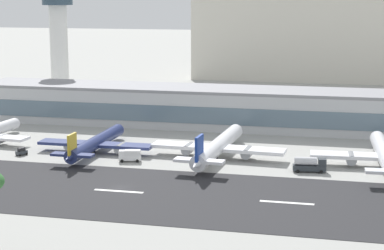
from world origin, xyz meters
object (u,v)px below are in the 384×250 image
(distant_hotel_block, at_px, (315,39))
(service_baggage_tug_2, at_px, (22,152))
(terminal_building, at_px, (194,106))
(service_fuel_truck_0, at_px, (310,164))
(service_box_truck_1, at_px, (130,155))
(control_tower, at_px, (59,37))
(airliner_gold_tail_gate_1, at_px, (94,144))
(airliner_navy_tail_gate_2, at_px, (217,147))

(distant_hotel_block, distance_m, service_baggage_tug_2, 205.53)
(terminal_building, bearing_deg, service_fuel_truck_0, -51.80)
(service_box_truck_1, xyz_separation_m, service_baggage_tug_2, (-32.56, 0.03, -0.74))
(control_tower, xyz_separation_m, service_fuel_truck_0, (107.76, -87.29, -25.85))
(distant_hotel_block, relative_size, airliner_gold_tail_gate_1, 2.98)
(terminal_building, xyz_separation_m, control_tower, (-64.72, 32.59, 21.11))
(service_fuel_truck_0, xyz_separation_m, service_baggage_tug_2, (-81.39, 0.12, -0.98))
(distant_hotel_block, relative_size, airliner_navy_tail_gate_2, 2.60)
(control_tower, distance_m, distant_hotel_block, 143.66)
(airliner_navy_tail_gate_2, relative_size, service_baggage_tug_2, 13.80)
(airliner_navy_tail_gate_2, bearing_deg, service_fuel_truck_0, -104.58)
(terminal_building, relative_size, airliner_gold_tail_gate_1, 3.60)
(airliner_gold_tail_gate_1, relative_size, airliner_navy_tail_gate_2, 0.87)
(airliner_gold_tail_gate_1, relative_size, service_baggage_tug_2, 12.05)
(distant_hotel_block, height_order, service_box_truck_1, distant_hotel_block)
(airliner_gold_tail_gate_1, height_order, service_fuel_truck_0, airliner_gold_tail_gate_1)
(terminal_building, xyz_separation_m, service_box_truck_1, (-5.79, -54.62, -4.98))
(distant_hotel_block, bearing_deg, airliner_navy_tail_gate_2, -95.37)
(terminal_building, xyz_separation_m, service_baggage_tug_2, (-38.35, -54.58, -5.72))
(distant_hotel_block, height_order, service_baggage_tug_2, distant_hotel_block)
(service_box_truck_1, bearing_deg, terminal_building, -109.07)
(service_fuel_truck_0, xyz_separation_m, service_box_truck_1, (-48.83, 0.09, -0.24))
(distant_hotel_block, bearing_deg, service_box_truck_1, -101.80)
(control_tower, bearing_deg, terminal_building, -26.73)
(service_fuel_truck_0, bearing_deg, terminal_building, 121.57)
(distant_hotel_block, relative_size, service_box_truck_1, 20.08)
(terminal_building, height_order, distant_hotel_block, distant_hotel_block)
(terminal_building, bearing_deg, distant_hotel_block, 75.96)
(distant_hotel_block, xyz_separation_m, airliner_gold_tail_gate_1, (-52.92, -184.43, -18.79))
(distant_hotel_block, distance_m, airliner_gold_tail_gate_1, 192.79)
(terminal_building, height_order, service_fuel_truck_0, terminal_building)
(control_tower, bearing_deg, service_box_truck_1, -55.95)
(terminal_building, height_order, control_tower, control_tower)
(service_box_truck_1, bearing_deg, control_tower, -68.98)
(service_fuel_truck_0, bearing_deg, service_box_truck_1, 173.27)
(service_fuel_truck_0, distance_m, service_baggage_tug_2, 81.40)
(terminal_building, distance_m, control_tower, 75.47)
(control_tower, bearing_deg, service_baggage_tug_2, -73.17)
(terminal_building, height_order, service_baggage_tug_2, terminal_building)
(airliner_navy_tail_gate_2, bearing_deg, distant_hotel_block, -1.90)
(distant_hotel_block, xyz_separation_m, airliner_navy_tail_gate_2, (-17.19, -182.83, -18.37))
(distant_hotel_block, height_order, airliner_gold_tail_gate_1, distant_hotel_block)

